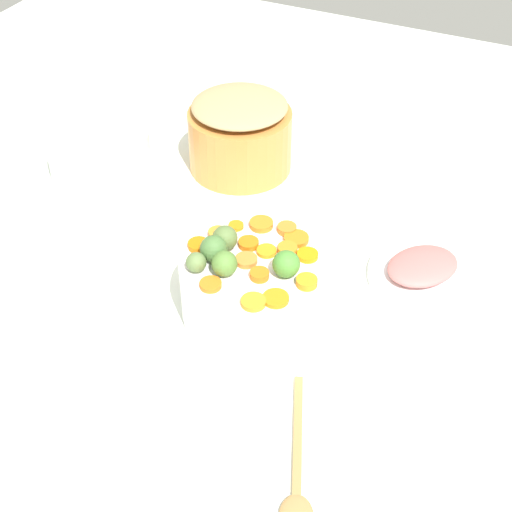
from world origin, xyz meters
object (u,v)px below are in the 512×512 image
serving_bowl_carrots (256,287)px  wooden_spoon (297,485)px  ham_plate (433,277)px  casserole_dish (100,155)px  metal_pot (240,140)px

serving_bowl_carrots → wooden_spoon: bearing=124.6°
ham_plate → casserole_dish: bearing=-1.4°
serving_bowl_carrots → ham_plate: size_ratio=1.07×
wooden_spoon → metal_pot: bearing=-58.2°
casserole_dish → wooden_spoon: bearing=142.3°
serving_bowl_carrots → wooden_spoon: 0.33m
metal_pot → ham_plate: bearing=159.2°
serving_bowl_carrots → ham_plate: 0.31m
wooden_spoon → ham_plate: size_ratio=1.12×
serving_bowl_carrots → metal_pot: bearing=-60.3°
metal_pot → wooden_spoon: (-0.40, 0.64, -0.06)m
casserole_dish → ham_plate: (-0.68, 0.02, -0.05)m
metal_pot → ham_plate: metal_pot is taller
metal_pot → ham_plate: (-0.45, 0.17, -0.06)m
metal_pot → ham_plate: 0.48m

